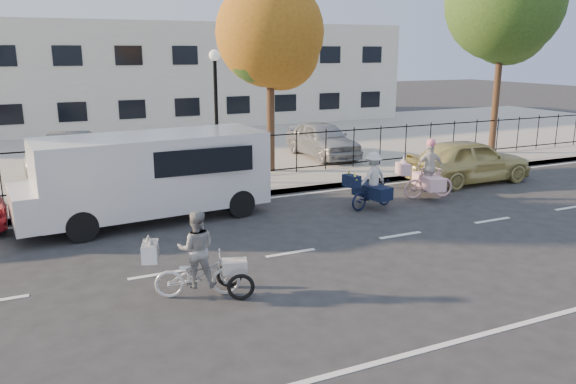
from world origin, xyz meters
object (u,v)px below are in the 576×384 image
lot_car_c (68,152)px  lot_car_d (322,139)px  unicorn_bike (428,176)px  gold_sedan (469,161)px  bull_bike (372,186)px  white_van (149,174)px  lot_car_b (64,152)px  zebra_trike (197,264)px  lamppost (216,93)px

lot_car_c → lot_car_d: 9.91m
lot_car_d → unicorn_bike: bearing=-90.0°
gold_sedan → lot_car_d: size_ratio=1.05×
bull_bike → white_van: 6.25m
lot_car_b → lot_car_d: (9.91, -1.78, 0.07)m
unicorn_bike → lot_car_b: unicorn_bike is taller
gold_sedan → lot_car_c: bearing=59.7°
bull_bike → lot_car_c: (-7.59, 8.71, 0.17)m
bull_bike → lot_car_b: size_ratio=0.38×
zebra_trike → gold_sedan: bearing=-48.6°
unicorn_bike → gold_sedan: (2.65, 1.15, 0.08)m
bull_bike → lot_car_d: (2.19, 7.11, 0.22)m
bull_bike → lamppost: bearing=24.4°
bull_bike → white_van: bearing=63.9°
lot_car_b → bull_bike: bearing=-38.9°
lamppost → lot_car_c: 6.57m
zebra_trike → bull_bike: 7.27m
lot_car_c → unicorn_bike: bearing=-27.9°
bull_bike → white_van: (-6.03, 1.54, 0.61)m
lamppost → zebra_trike: 9.02m
lamppost → gold_sedan: lamppost is taller
lot_car_b → zebra_trike: bearing=-73.1°
lamppost → lot_car_b: lamppost is taller
lamppost → white_van: 4.41m
unicorn_bike → white_van: white_van is taller
lamppost → unicorn_bike: 7.23m
unicorn_bike → bull_bike: (-2.19, -0.23, -0.03)m
white_van → gold_sedan: (10.87, -0.16, -0.50)m
zebra_trike → bull_bike: (6.23, 3.75, 0.02)m
lamppost → zebra_trike: (-3.02, -8.13, -2.48)m
unicorn_bike → lot_car_c: (-9.78, 8.48, 0.14)m
white_van → lot_car_b: white_van is taller
gold_sedan → lot_car_c: (-12.43, 7.33, 0.06)m
bull_bike → white_van: size_ratio=0.27×
unicorn_bike → white_van: (-8.22, 1.31, 0.58)m
lot_car_d → bull_bike: bearing=-107.1°
zebra_trike → lot_car_b: (-1.49, 12.64, 0.17)m
gold_sedan → lamppost: bearing=69.7°
lot_car_c → lot_car_d: lot_car_d is taller
bull_bike → lot_car_d: 7.44m
bull_bike → lot_car_c: size_ratio=0.45×
zebra_trike → bull_bike: bearing=-42.4°
unicorn_bike → lot_car_b: 13.17m
bull_bike → zebra_trike: bearing=109.2°
zebra_trike → unicorn_bike: size_ratio=1.02×
lamppost → gold_sedan: (8.05, -3.00, -2.34)m
unicorn_bike → lot_car_c: size_ratio=0.46×
zebra_trike → gold_sedan: 12.20m
lamppost → lot_car_b: size_ratio=0.91×
zebra_trike → lot_car_d: (8.42, 10.86, 0.25)m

